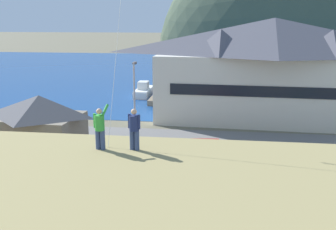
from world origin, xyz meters
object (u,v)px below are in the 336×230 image
at_px(wharf_dock, 167,93).
at_px(parked_car_corner_spot, 207,152).
at_px(parked_car_mid_row_center, 220,186).
at_px(storage_shed_near_lot, 41,129).
at_px(person_kite_flyer, 100,127).
at_px(harbor_lodge, 272,68).
at_px(person_companion, 134,128).
at_px(moored_boat_wharfside, 144,91).
at_px(parking_light_pole, 135,97).

bearing_deg(wharf_dock, parked_car_corner_spot, -76.43).
height_order(wharf_dock, parked_car_mid_row_center, parked_car_mid_row_center).
height_order(storage_shed_near_lot, wharf_dock, storage_shed_near_lot).
height_order(parked_car_mid_row_center, person_kite_flyer, person_kite_flyer).
bearing_deg(wharf_dock, harbor_lodge, -44.97).
bearing_deg(parked_car_mid_row_center, person_companion, -118.12).
bearing_deg(harbor_lodge, person_kite_flyer, -110.85).
height_order(moored_boat_wharfside, parked_car_corner_spot, moored_boat_wharfside).
xyz_separation_m(harbor_lodge, person_kite_flyer, (-10.44, -27.41, 0.70)).
xyz_separation_m(storage_shed_near_lot, parking_light_pole, (5.97, 5.92, 1.44)).
height_order(storage_shed_near_lot, parking_light_pole, parking_light_pole).
bearing_deg(storage_shed_near_lot, parked_car_corner_spot, 4.89).
height_order(storage_shed_near_lot, person_kite_flyer, person_kite_flyer).
relative_size(wharf_dock, person_companion, 8.81).
relative_size(parking_light_pole, person_kite_flyer, 3.84).
xyz_separation_m(harbor_lodge, moored_boat_wharfside, (-16.30, 12.20, -5.09)).
xyz_separation_m(moored_boat_wharfside, parked_car_corner_spot, (9.95, -26.66, 0.34)).
relative_size(parked_car_mid_row_center, person_kite_flyer, 2.28).
height_order(person_kite_flyer, person_companion, person_kite_flyer).
bearing_deg(parking_light_pole, harbor_lodge, 36.74).
distance_m(parking_light_pole, person_companion, 18.24).
distance_m(harbor_lodge, storage_shed_near_lot, 24.62).
xyz_separation_m(moored_boat_wharfside, parking_light_pole, (3.42, -21.82, 3.48)).
height_order(harbor_lodge, parked_car_mid_row_center, harbor_lodge).
xyz_separation_m(storage_shed_near_lot, parked_car_mid_row_center, (13.49, -4.94, -1.70)).
height_order(storage_shed_near_lot, moored_boat_wharfside, storage_shed_near_lot).
distance_m(moored_boat_wharfside, parked_car_mid_row_center, 34.45).
relative_size(moored_boat_wharfside, parked_car_mid_row_center, 1.49).
xyz_separation_m(wharf_dock, moored_boat_wharfside, (-3.33, -0.76, 0.37)).
relative_size(parked_car_mid_row_center, person_companion, 2.43).
distance_m(wharf_dock, moored_boat_wharfside, 3.44).
relative_size(harbor_lodge, moored_boat_wharfside, 4.15).
xyz_separation_m(moored_boat_wharfside, person_companion, (7.29, -39.49, 5.77)).
bearing_deg(person_companion, moored_boat_wharfside, 100.46).
bearing_deg(storage_shed_near_lot, harbor_lodge, 39.48).
height_order(moored_boat_wharfside, parking_light_pole, parking_light_pole).
bearing_deg(parking_light_pole, person_kite_flyer, -82.16).
relative_size(harbor_lodge, wharf_dock, 1.70).
relative_size(moored_boat_wharfside, parked_car_corner_spot, 1.45).
distance_m(parked_car_mid_row_center, parking_light_pole, 13.57).
xyz_separation_m(storage_shed_near_lot, moored_boat_wharfside, (2.55, 27.73, -2.05)).
distance_m(storage_shed_near_lot, moored_boat_wharfside, 27.93).
relative_size(storage_shed_near_lot, moored_boat_wharfside, 1.04).
bearing_deg(parking_light_pole, storage_shed_near_lot, -135.27).
bearing_deg(harbor_lodge, parked_car_mid_row_center, -104.70).
relative_size(wharf_dock, moored_boat_wharfside, 2.43).
bearing_deg(parked_car_mid_row_center, parking_light_pole, 124.71).
bearing_deg(person_companion, parked_car_mid_row_center, 61.88).
bearing_deg(parked_car_mid_row_center, moored_boat_wharfside, 108.50).
bearing_deg(parked_car_mid_row_center, harbor_lodge, 75.30).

